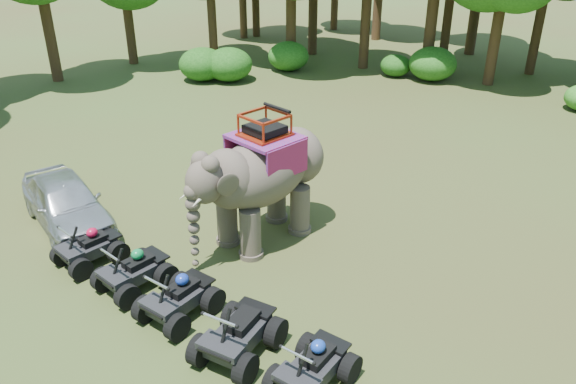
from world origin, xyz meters
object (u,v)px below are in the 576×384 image
at_px(parked_car, 66,202).
at_px(atv_2, 178,293).
at_px(atv_0, 88,243).
at_px(atv_1, 133,266).
at_px(elephant, 263,177).
at_px(atv_4, 314,362).
at_px(atv_3, 238,328).

xyz_separation_m(parked_car, atv_2, (5.62, -0.98, -0.09)).
relative_size(atv_0, atv_2, 0.94).
bearing_deg(atv_1, atv_0, -175.26).
bearing_deg(atv_1, elephant, 80.07).
distance_m(elephant, parked_car, 5.88).
distance_m(parked_car, atv_4, 9.28).
bearing_deg(elephant, atv_3, -48.66).
distance_m(elephant, atv_4, 5.81).
distance_m(atv_0, atv_2, 3.42).
bearing_deg(parked_car, atv_3, -80.60).
distance_m(elephant, atv_0, 4.83).
bearing_deg(atv_0, parked_car, 165.34).
bearing_deg(atv_4, atv_1, 178.74).
height_order(elephant, atv_4, elephant).
xyz_separation_m(atv_0, atv_3, (5.30, -0.25, 0.08)).
distance_m(elephant, atv_2, 4.07).
height_order(atv_2, atv_4, atv_2).
relative_size(parked_car, atv_3, 2.35).
height_order(parked_car, atv_3, parked_car).
xyz_separation_m(atv_0, atv_4, (7.04, -0.08, 0.02)).
bearing_deg(atv_3, atv_1, 168.68).
height_order(atv_0, atv_3, atv_3).
bearing_deg(elephant, atv_4, -32.73).
relative_size(elephant, atv_1, 2.57).
bearing_deg(atv_3, elephant, 114.40).
distance_m(atv_0, atv_4, 7.04).
xyz_separation_m(atv_1, atv_2, (1.64, -0.10, 0.01)).
distance_m(parked_car, atv_3, 7.58).
bearing_deg(atv_2, elephant, 98.67).
xyz_separation_m(elephant, atv_3, (2.48, -3.97, -1.16)).
bearing_deg(atv_0, atv_4, 6.06).
height_order(parked_car, atv_4, parked_car).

